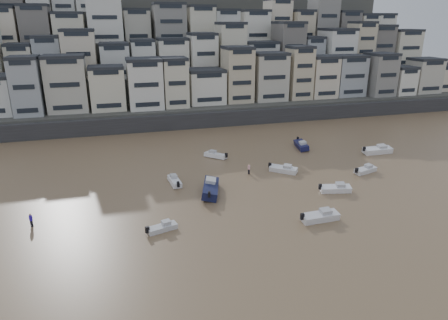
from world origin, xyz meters
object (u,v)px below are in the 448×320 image
object	(u,v)px
boat_g	(378,149)
person_pink	(249,169)
boat_c	(210,187)
boat_f	(175,180)
boat_j	(162,227)
boat_e	(283,168)
boat_a	(320,215)
boat_b	(336,188)
boat_d	(366,169)
boat_i	(301,144)
boat_h	(216,154)
person_blue	(31,220)

from	to	relation	value
boat_g	person_pink	world-z (taller)	person_pink
boat_c	boat_f	size ratio (longest dim) A/B	1.57
boat_f	boat_j	distance (m)	14.47
boat_f	boat_g	world-z (taller)	boat_g
boat_e	boat_g	bearing A→B (deg)	51.89
boat_a	boat_b	xyz separation A→B (m)	(6.50, 7.33, -0.06)
boat_b	person_pink	distance (m)	14.24
boat_b	boat_f	size ratio (longest dim) A/B	1.06
boat_d	boat_i	size ratio (longest dim) A/B	0.79
boat_g	boat_h	distance (m)	30.60
boat_a	boat_g	xyz separation A→B (m)	(23.53, 21.08, 0.11)
boat_c	boat_j	xyz separation A→B (m)	(-8.21, -9.07, -0.45)
boat_f	boat_j	size ratio (longest dim) A/B	1.17
boat_c	boat_d	bearing A→B (deg)	-70.95
boat_i	person_blue	xyz separation A→B (m)	(-45.80, -19.82, 0.07)
boat_a	boat_d	size ratio (longest dim) A/B	1.16
boat_i	boat_d	bearing A→B (deg)	26.27
person_pink	boat_i	bearing A→B (deg)	35.67
boat_f	boat_j	xyz separation A→B (m)	(-3.74, -13.98, -0.09)
boat_a	boat_j	bearing A→B (deg)	169.89
boat_a	boat_d	distance (m)	20.12
person_blue	boat_i	bearing A→B (deg)	23.40
boat_a	boat_g	world-z (taller)	boat_g
boat_a	boat_f	world-z (taller)	boat_a
boat_i	boat_j	distance (m)	39.65
boat_e	boat_h	distance (m)	13.57
boat_h	boat_i	distance (m)	17.68
boat_h	boat_i	xyz separation A→B (m)	(17.65, 0.98, 0.16)
boat_a	boat_i	size ratio (longest dim) A/B	0.91
boat_d	boat_e	bearing A→B (deg)	147.19
boat_a	boat_i	bearing A→B (deg)	66.44
boat_j	boat_h	bearing A→B (deg)	45.57
boat_h	person_blue	xyz separation A→B (m)	(-28.15, -18.84, 0.23)
boat_g	boat_h	size ratio (longest dim) A/B	1.30
boat_h	boat_e	bearing A→B (deg)	176.02
boat_e	boat_i	world-z (taller)	boat_i
boat_b	boat_e	world-z (taller)	boat_e
boat_h	boat_a	bearing A→B (deg)	148.44
boat_g	boat_j	size ratio (longest dim) A/B	1.54
boat_d	boat_g	distance (m)	11.49
boat_a	boat_g	distance (m)	31.59
boat_a	boat_d	world-z (taller)	boat_a
boat_c	boat_i	distance (m)	27.60
boat_j	person_pink	world-z (taller)	person_pink
boat_c	boat_g	size ratio (longest dim) A/B	1.19
boat_e	boat_h	size ratio (longest dim) A/B	1.05
boat_c	person_blue	size ratio (longest dim) A/B	4.18
boat_h	boat_j	distance (m)	27.47
boat_b	boat_g	xyz separation A→B (m)	(17.02, 13.75, 0.16)
boat_b	boat_d	size ratio (longest dim) A/B	1.07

